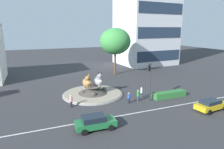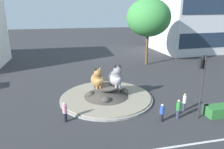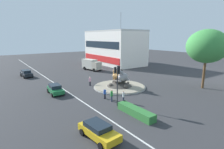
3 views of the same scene
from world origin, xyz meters
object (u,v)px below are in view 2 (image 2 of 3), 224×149
Objects in this scene: pedestrian_green_shirt at (178,109)px; broadleaf_tree_behind_island at (148,18)px; pedestrian_white_shirt at (184,102)px; pedestrian_pink_shirt at (65,112)px; cat_statue_tabby at (97,79)px; cat_statue_grey at (116,77)px; traffic_light_mast at (202,74)px; litter_bin at (205,109)px; pedestrian_blue_shirt at (162,112)px.

broadleaf_tree_behind_island is at bearing -120.39° from pedestrian_green_shirt.
pedestrian_pink_shirt is at bearing 32.96° from pedestrian_white_shirt.
cat_statue_grey is (1.91, -0.07, 0.08)m from cat_statue_tabby.
broadleaf_tree_behind_island reaches higher than pedestrian_pink_shirt.
traffic_light_mast is at bearing 141.58° from pedestrian_white_shirt.
litter_bin is at bearing -176.15° from pedestrian_white_shirt.
cat_statue_grey is 6.57m from pedestrian_pink_shirt.
pedestrian_pink_shirt is at bearing 126.47° from pedestrian_blue_shirt.
cat_statue_grey is 6.23m from pedestrian_blue_shirt.
cat_statue_tabby is 1.28× the size of pedestrian_green_shirt.
pedestrian_blue_shirt is at bearing 84.65° from traffic_light_mast.
pedestrian_blue_shirt is (2.60, -5.48, -1.44)m from cat_statue_grey.
traffic_light_mast is 18.20m from broadleaf_tree_behind_island.
traffic_light_mast is 6.05× the size of litter_bin.
pedestrian_green_shirt is (6.07, -5.39, -1.26)m from cat_statue_tabby.
pedestrian_blue_shirt is at bearing 18.75° from cat_statue_grey.
cat_statue_grey is at bearing -123.74° from broadleaf_tree_behind_island.
traffic_light_mast is 3.19× the size of pedestrian_white_shirt.
cat_statue_tabby reaches higher than litter_bin.
cat_statue_grey is at bearing -154.17° from pedestrian_pink_shirt.
traffic_light_mast is 0.52× the size of broadleaf_tree_behind_island.
cat_statue_grey is 1.48× the size of pedestrian_white_shirt.
litter_bin is (1.50, -0.90, -0.47)m from pedestrian_white_shirt.
litter_bin is at bearing -94.00° from broadleaf_tree_behind_island.
cat_statue_grey is at bearing -2.64° from pedestrian_white_shirt.
pedestrian_blue_shirt is at bearing 34.37° from cat_statue_tabby.
cat_statue_tabby is 1.92m from cat_statue_grey.
pedestrian_pink_shirt reaches higher than litter_bin.
traffic_light_mast is 3.48m from pedestrian_green_shirt.
broadleaf_tree_behind_island is at bearing 139.62° from cat_statue_grey.
pedestrian_blue_shirt is 0.91× the size of pedestrian_green_shirt.
cat_statue_tabby is 9.73m from traffic_light_mast.
pedestrian_pink_shirt is (-3.28, -3.86, -1.27)m from cat_statue_tabby.
pedestrian_pink_shirt is 7.97m from pedestrian_blue_shirt.
pedestrian_white_shirt is at bearing -99.41° from broadleaf_tree_behind_island.
cat_statue_grey is at bearing 74.03° from pedestrian_blue_shirt.
pedestrian_blue_shirt is (-2.81, -1.31, -0.09)m from pedestrian_white_shirt.
broadleaf_tree_behind_island is at bearing 135.54° from cat_statue_tabby.
cat_statue_tabby is 0.41× the size of traffic_light_mast.
broadleaf_tree_behind_island reaches higher than pedestrian_white_shirt.
broadleaf_tree_behind_island is 17.81m from pedestrian_white_shirt.
pedestrian_green_shirt is (9.35, -1.53, 0.01)m from pedestrian_pink_shirt.
traffic_light_mast reaches higher than pedestrian_pink_shirt.
pedestrian_green_shirt is at bearing 43.61° from cat_statue_tabby.
cat_statue_grey reaches higher than pedestrian_green_shirt.
cat_statue_grey reaches higher than pedestrian_pink_shirt.
pedestrian_green_shirt is (4.15, -5.32, -1.34)m from cat_statue_grey.
cat_statue_tabby reaches higher than pedestrian_blue_shirt.
broadleaf_tree_behind_island reaches higher than cat_statue_grey.
pedestrian_green_shirt is at bearing 160.39° from pedestrian_pink_shirt.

